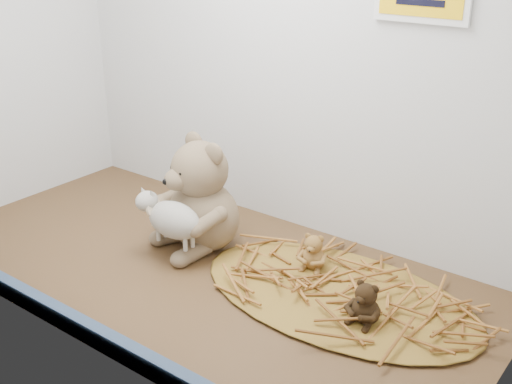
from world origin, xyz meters
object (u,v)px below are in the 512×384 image
Objects in this scene: main_teddy at (203,193)px; mini_teddy_brown at (366,301)px; toy_lamb at (174,220)px; mini_teddy_tan at (314,250)px.

main_teddy is 3.14× the size of mini_teddy_brown.
main_teddy reaches higher than toy_lamb.
toy_lamb is at bearing -171.83° from mini_teddy_brown.
toy_lamb reaches higher than mini_teddy_tan.
toy_lamb is 28.84cm from mini_teddy_tan.
mini_teddy_tan is (25.11, 4.59, -7.51)cm from main_teddy.
mini_teddy_tan is 20.37cm from mini_teddy_brown.
main_teddy is 43.55cm from mini_teddy_brown.
main_teddy is 26.61cm from mini_teddy_tan.
mini_teddy_brown is (42.51, -6.00, -7.32)cm from main_teddy.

